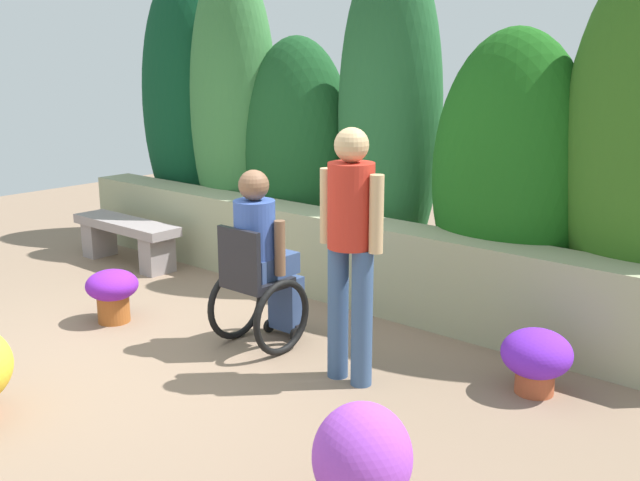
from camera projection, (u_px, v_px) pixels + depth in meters
The scene contains 9 objects.
ground_plane at pixel (144, 358), 5.33m from camera, with size 13.63×13.63×0.00m, color #816954.
stone_retaining_wall at pixel (323, 253), 6.69m from camera, with size 6.42×0.41×0.75m, color #9A9D79.
hedge_backdrop at pixel (360, 131), 6.89m from camera, with size 6.57×1.13×3.13m.
stone_bench at pixel (126, 236), 7.65m from camera, with size 1.37×0.36×0.46m.
person_in_wheelchair at pixel (261, 265), 5.43m from camera, with size 0.53×0.66×1.33m.
person_standing_companion at pixel (351, 239), 4.73m from camera, with size 0.49×0.30×1.68m.
flower_pot_purple_near at pixel (536, 358), 4.73m from camera, with size 0.45×0.45×0.43m.
flower_pot_terracotta_by_wall at pixel (112, 291), 5.99m from camera, with size 0.42×0.42×0.43m.
flower_pot_small_foreground at pixel (362, 466), 3.41m from camera, with size 0.47×0.47×0.58m.
Camera 1 is at (4.19, -2.94, 2.12)m, focal length 41.68 mm.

